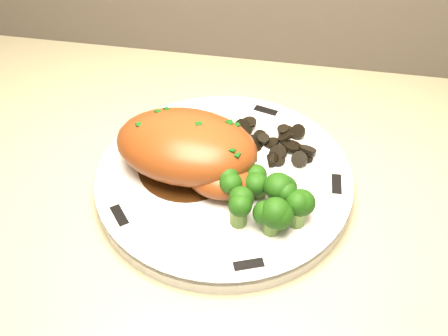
# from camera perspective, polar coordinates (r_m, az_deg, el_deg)

# --- Properties ---
(plate) EXTENTS (0.28, 0.28, 0.02)m
(plate) POSITION_cam_1_polar(r_m,az_deg,el_deg) (0.59, -0.00, -1.31)
(plate) COLOR silver
(plate) RESTS_ON counter
(rim_accent_0) EXTENTS (0.01, 0.03, 0.00)m
(rim_accent_0) POSITION_cam_1_polar(r_m,az_deg,el_deg) (0.58, 11.36, -1.63)
(rim_accent_0) COLOR black
(rim_accent_0) RESTS_ON plate
(rim_accent_1) EXTENTS (0.03, 0.02, 0.00)m
(rim_accent_1) POSITION_cam_1_polar(r_m,az_deg,el_deg) (0.66, 4.27, 5.82)
(rim_accent_1) COLOR black
(rim_accent_1) RESTS_ON plate
(rim_accent_2) EXTENTS (0.02, 0.03, 0.00)m
(rim_accent_2) POSITION_cam_1_polar(r_m,az_deg,el_deg) (0.64, -7.55, 4.35)
(rim_accent_2) COLOR black
(rim_accent_2) RESTS_ON plate
(rim_accent_3) EXTENTS (0.02, 0.03, 0.00)m
(rim_accent_3) POSITION_cam_1_polar(r_m,az_deg,el_deg) (0.55, -10.59, -4.77)
(rim_accent_3) COLOR black
(rim_accent_3) RESTS_ON plate
(rim_accent_4) EXTENTS (0.03, 0.02, 0.00)m
(rim_accent_4) POSITION_cam_1_polar(r_m,az_deg,el_deg) (0.51, 2.52, -9.78)
(rim_accent_4) COLOR black
(rim_accent_4) RESTS_ON plate
(gravy_pool) EXTENTS (0.10, 0.10, 0.00)m
(gravy_pool) POSITION_cam_1_polar(r_m,az_deg,el_deg) (0.59, -3.72, 0.21)
(gravy_pool) COLOR #331A09
(gravy_pool) RESTS_ON plate
(chicken_breast) EXTENTS (0.16, 0.11, 0.06)m
(chicken_breast) POSITION_cam_1_polar(r_m,az_deg,el_deg) (0.57, -3.46, 1.88)
(chicken_breast) COLOR brown
(chicken_breast) RESTS_ON plate
(mushroom_pile) EXTENTS (0.08, 0.06, 0.02)m
(mushroom_pile) POSITION_cam_1_polar(r_m,az_deg,el_deg) (0.61, 4.80, 2.25)
(mushroom_pile) COLOR black
(mushroom_pile) RESTS_ON plate
(broccoli_florets) EXTENTS (0.09, 0.07, 0.04)m
(broccoli_florets) POSITION_cam_1_polar(r_m,az_deg,el_deg) (0.53, 4.05, -3.02)
(broccoli_florets) COLOR #567933
(broccoli_florets) RESTS_ON plate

